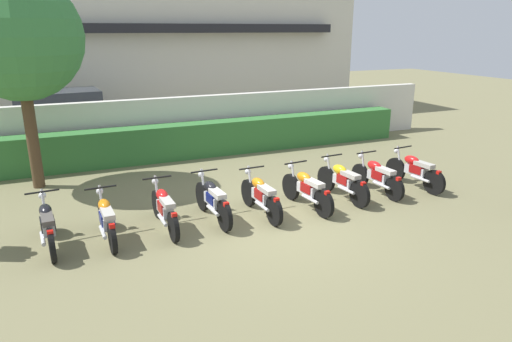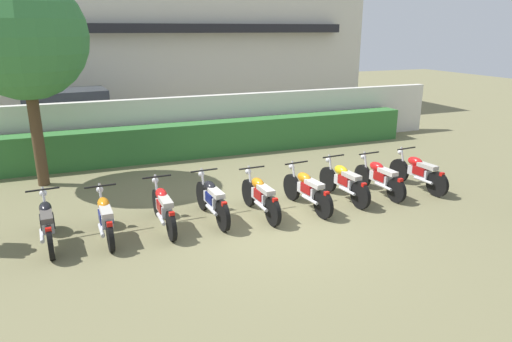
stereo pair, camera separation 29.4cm
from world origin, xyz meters
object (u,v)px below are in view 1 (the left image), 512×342
(motorcycle_in_row_6, at_px, (343,181))
(motorcycle_in_row_2, at_px, (164,208))
(tree_near_inspector, at_px, (18,37))
(motorcycle_in_row_1, at_px, (106,219))
(motorcycle_in_row_3, at_px, (213,199))
(motorcycle_in_row_5, at_px, (307,189))
(motorcycle_in_row_4, at_px, (261,195))
(motorcycle_in_row_8, at_px, (415,170))
(motorcycle_in_row_0, at_px, (48,225))
(motorcycle_in_row_7, at_px, (377,176))
(parked_car, at_px, (64,119))

(motorcycle_in_row_6, bearing_deg, motorcycle_in_row_2, 85.87)
(tree_near_inspector, distance_m, motorcycle_in_row_1, 5.24)
(motorcycle_in_row_3, relative_size, motorcycle_in_row_5, 1.00)
(motorcycle_in_row_4, relative_size, motorcycle_in_row_8, 0.99)
(motorcycle_in_row_0, distance_m, motorcycle_in_row_2, 2.14)
(motorcycle_in_row_5, bearing_deg, tree_near_inspector, 48.54)
(motorcycle_in_row_6, bearing_deg, motorcycle_in_row_7, -93.81)
(motorcycle_in_row_4, relative_size, motorcycle_in_row_6, 0.98)
(parked_car, bearing_deg, motorcycle_in_row_4, -71.55)
(motorcycle_in_row_3, xyz_separation_m, motorcycle_in_row_6, (3.21, -0.01, -0.00))
(motorcycle_in_row_6, bearing_deg, motorcycle_in_row_3, 85.45)
(motorcycle_in_row_1, bearing_deg, motorcycle_in_row_3, -89.39)
(parked_car, xyz_separation_m, motorcycle_in_row_6, (5.81, -8.28, -0.48))
(tree_near_inspector, bearing_deg, motorcycle_in_row_8, -23.57)
(parked_car, xyz_separation_m, motorcycle_in_row_5, (4.74, -8.46, -0.48))
(tree_near_inspector, xyz_separation_m, motorcycle_in_row_5, (5.56, -3.99, -3.22))
(motorcycle_in_row_0, relative_size, motorcycle_in_row_1, 1.05)
(motorcycle_in_row_2, height_order, motorcycle_in_row_4, motorcycle_in_row_4)
(motorcycle_in_row_3, bearing_deg, motorcycle_in_row_1, 89.80)
(parked_car, distance_m, motorcycle_in_row_7, 10.73)
(motorcycle_in_row_0, distance_m, motorcycle_in_row_7, 7.38)
(motorcycle_in_row_7, bearing_deg, motorcycle_in_row_2, 86.45)
(parked_car, relative_size, motorcycle_in_row_6, 2.46)
(motorcycle_in_row_3, height_order, motorcycle_in_row_8, motorcycle_in_row_3)
(motorcycle_in_row_2, bearing_deg, motorcycle_in_row_4, -95.19)
(motorcycle_in_row_0, bearing_deg, motorcycle_in_row_6, -94.36)
(motorcycle_in_row_7, bearing_deg, motorcycle_in_row_8, -95.31)
(motorcycle_in_row_1, distance_m, motorcycle_in_row_4, 3.18)
(motorcycle_in_row_2, height_order, motorcycle_in_row_6, motorcycle_in_row_6)
(motorcycle_in_row_3, relative_size, motorcycle_in_row_7, 1.04)
(motorcycle_in_row_6, relative_size, motorcycle_in_row_8, 1.01)
(motorcycle_in_row_4, height_order, motorcycle_in_row_7, motorcycle_in_row_4)
(parked_car, bearing_deg, motorcycle_in_row_3, -77.42)
(tree_near_inspector, relative_size, motorcycle_in_row_4, 2.80)
(motorcycle_in_row_8, bearing_deg, motorcycle_in_row_7, 82.26)
(motorcycle_in_row_1, relative_size, motorcycle_in_row_4, 0.96)
(motorcycle_in_row_0, bearing_deg, tree_near_inspector, -0.79)
(parked_car, height_order, motorcycle_in_row_3, parked_car)
(motorcycle_in_row_5, bearing_deg, motorcycle_in_row_6, -86.32)
(parked_car, distance_m, motorcycle_in_row_2, 8.46)
(motorcycle_in_row_0, bearing_deg, motorcycle_in_row_2, -94.52)
(motorcycle_in_row_1, bearing_deg, motorcycle_in_row_8, -91.88)
(motorcycle_in_row_4, distance_m, motorcycle_in_row_7, 3.19)
(motorcycle_in_row_2, distance_m, motorcycle_in_row_8, 6.38)
(motorcycle_in_row_0, xyz_separation_m, motorcycle_in_row_1, (1.02, -0.09, -0.01))
(tree_near_inspector, xyz_separation_m, motorcycle_in_row_8, (8.77, -3.83, -3.23))
(motorcycle_in_row_0, height_order, motorcycle_in_row_2, motorcycle_in_row_0)
(tree_near_inspector, height_order, motorcycle_in_row_1, tree_near_inspector)
(motorcycle_in_row_6, relative_size, motorcycle_in_row_7, 1.04)
(motorcycle_in_row_3, distance_m, motorcycle_in_row_7, 4.21)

